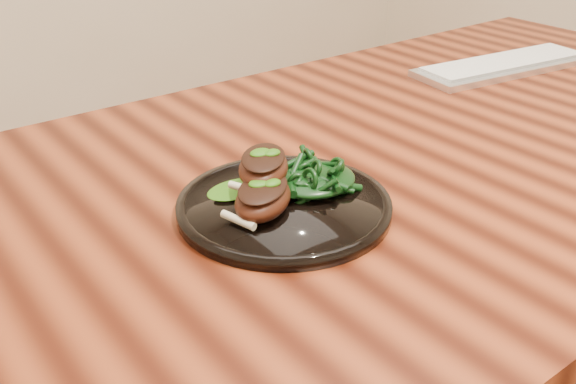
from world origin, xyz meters
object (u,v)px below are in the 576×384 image
object	(u,v)px
plate	(284,205)
keyboard	(504,65)
desk	(400,193)
lamb_chop_front	(263,197)
greens_heap	(315,174)

from	to	relation	value
plate	keyboard	size ratio (longest dim) A/B	0.64
desk	plate	world-z (taller)	plate
desk	plate	size ratio (longest dim) A/B	6.36
plate	lamb_chop_front	xyz separation A→B (m)	(-0.04, -0.01, 0.03)
keyboard	lamb_chop_front	bearing A→B (deg)	-164.57
desk	greens_heap	xyz separation A→B (m)	(-0.21, -0.05, 0.11)
desk	greens_heap	distance (m)	0.24
plate	greens_heap	size ratio (longest dim) A/B	2.42
desk	keyboard	distance (m)	0.44
plate	keyboard	xyz separation A→B (m)	(0.67, 0.19, 0.00)
desk	lamb_chop_front	world-z (taller)	lamb_chop_front
plate	desk	bearing A→B (deg)	11.64
desk	keyboard	size ratio (longest dim) A/B	4.08
greens_heap	keyboard	size ratio (longest dim) A/B	0.27
desk	plate	xyz separation A→B (m)	(-0.26, -0.05, 0.09)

